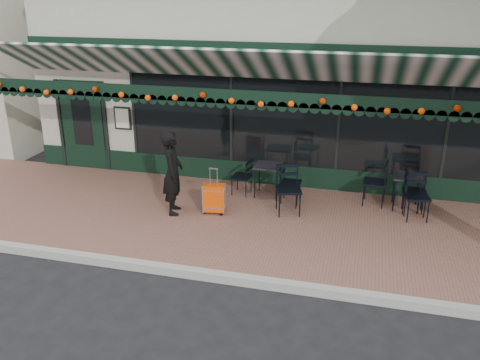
% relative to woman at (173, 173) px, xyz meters
% --- Properties ---
extents(ground, '(80.00, 80.00, 0.00)m').
position_rel_woman_xyz_m(ground, '(1.65, -1.95, -1.00)').
color(ground, black).
rests_on(ground, ground).
extents(sidewalk, '(18.00, 4.00, 0.15)m').
position_rel_woman_xyz_m(sidewalk, '(1.65, 0.05, -0.92)').
color(sidewalk, brown).
rests_on(sidewalk, ground).
extents(curb, '(18.00, 0.16, 0.15)m').
position_rel_woman_xyz_m(curb, '(1.65, -2.03, -0.92)').
color(curb, '#9E9E99').
rests_on(curb, ground).
extents(restaurant_building, '(12.00, 9.60, 4.50)m').
position_rel_woman_xyz_m(restaurant_building, '(1.65, 5.89, 1.27)').
color(restaurant_building, '#A6A390').
rests_on(restaurant_building, ground).
extents(woman, '(0.56, 0.71, 1.70)m').
position_rel_woman_xyz_m(woman, '(0.00, 0.00, 0.00)').
color(woman, black).
rests_on(woman, sidewalk).
extents(suitcase, '(0.45, 0.29, 0.96)m').
position_rel_woman_xyz_m(suitcase, '(0.80, 0.15, -0.53)').
color(suitcase, '#DF4407').
rests_on(suitcase, sidewalk).
extents(cafe_table_a, '(0.58, 0.58, 0.71)m').
position_rel_woman_xyz_m(cafe_table_a, '(4.55, 1.39, -0.21)').
color(cafe_table_a, black).
rests_on(cafe_table_a, sidewalk).
extents(cafe_table_b, '(0.57, 0.57, 0.70)m').
position_rel_woman_xyz_m(cafe_table_b, '(1.65, 1.35, -0.22)').
color(cafe_table_b, black).
rests_on(cafe_table_b, sidewalk).
extents(chair_a_left, '(0.51, 0.51, 0.96)m').
position_rel_woman_xyz_m(chair_a_left, '(3.91, 1.43, -0.37)').
color(chair_a_left, black).
rests_on(chair_a_left, sidewalk).
extents(chair_a_right, '(0.49, 0.49, 0.92)m').
position_rel_woman_xyz_m(chair_a_right, '(4.69, 1.14, -0.39)').
color(chair_a_right, black).
rests_on(chair_a_right, sidewalk).
extents(chair_a_front, '(0.54, 0.54, 0.92)m').
position_rel_woman_xyz_m(chair_a_front, '(4.71, 0.89, -0.39)').
color(chair_a_front, black).
rests_on(chair_a_front, sidewalk).
extents(chair_b_left, '(0.45, 0.45, 0.80)m').
position_rel_woman_xyz_m(chair_b_left, '(1.08, 1.29, -0.45)').
color(chair_b_left, black).
rests_on(chair_b_left, sidewalk).
extents(chair_b_right, '(0.43, 0.43, 0.84)m').
position_rel_woman_xyz_m(chair_b_right, '(2.20, 1.12, -0.43)').
color(chair_b_right, black).
rests_on(chair_b_right, sidewalk).
extents(chair_b_front, '(0.63, 0.63, 1.00)m').
position_rel_woman_xyz_m(chair_b_front, '(2.24, 0.53, -0.35)').
color(chair_b_front, black).
rests_on(chair_b_front, sidewalk).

